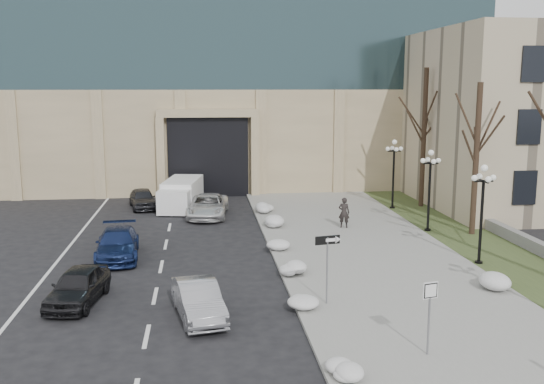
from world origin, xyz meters
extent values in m
cube|color=gray|center=(3.50, 14.00, 0.06)|extent=(9.00, 40.00, 0.12)
cube|color=gray|center=(-1.00, 14.00, 0.07)|extent=(0.30, 40.00, 0.14)
cube|color=#384824|center=(10.00, 14.00, 0.05)|extent=(4.00, 40.00, 0.10)
cube|color=slate|center=(12.00, 16.00, 0.35)|extent=(0.50, 30.00, 0.70)
cube|color=tan|center=(-2.00, 42.00, 4.00)|extent=(40.00, 20.00, 8.00)
cube|color=black|center=(-4.00, 33.00, 3.00)|extent=(6.00, 2.50, 6.00)
cube|color=tan|center=(-4.00, 31.60, 6.30)|extent=(7.50, 0.60, 0.60)
cube|color=tan|center=(-7.50, 31.60, 3.00)|extent=(0.60, 0.60, 6.00)
cube|color=tan|center=(-0.50, 31.60, 3.00)|extent=(0.60, 0.60, 6.00)
cube|color=black|center=(14.00, 19.00, 2.50)|extent=(1.40, 0.25, 2.00)
cube|color=black|center=(14.00, 19.00, 6.00)|extent=(1.40, 0.25, 2.00)
cube|color=black|center=(14.00, 19.00, 9.50)|extent=(1.40, 0.25, 2.00)
imported|color=black|center=(-9.37, 9.51, 0.70)|extent=(2.25, 4.29, 1.39)
imported|color=#999BA0|center=(-4.76, 7.50, 0.67)|extent=(2.15, 4.26, 1.34)
imported|color=navy|center=(-8.68, 15.75, 0.71)|extent=(2.33, 5.00, 1.41)
imported|color=silver|center=(-4.19, 24.65, 0.71)|extent=(2.92, 5.37, 1.43)
imported|color=#2D2D32|center=(-8.57, 27.96, 0.68)|extent=(2.35, 4.22, 1.36)
imported|color=black|center=(3.67, 20.24, 1.01)|extent=(0.76, 0.63, 1.79)
cube|color=white|center=(-5.85, 28.32, 0.96)|extent=(2.89, 5.08, 1.92)
cube|color=white|center=(-6.34, 25.48, 0.86)|extent=(2.24, 1.85, 1.53)
cylinder|color=black|center=(-7.25, 25.83, 0.34)|extent=(0.35, 0.70, 0.67)
cylinder|color=black|center=(-5.36, 25.51, 0.34)|extent=(0.35, 0.70, 0.67)
cylinder|color=black|center=(-6.55, 29.89, 0.34)|extent=(0.35, 0.70, 0.67)
cylinder|color=black|center=(-4.66, 29.57, 0.34)|extent=(0.35, 0.70, 0.67)
cylinder|color=slate|center=(0.10, 8.07, 1.36)|extent=(0.06, 0.06, 2.71)
cube|color=black|center=(0.10, 8.07, 2.61)|extent=(0.98, 0.23, 0.33)
cube|color=white|center=(0.26, 8.08, 2.61)|extent=(0.46, 0.10, 0.13)
cone|color=white|center=(0.51, 8.12, 2.61)|extent=(0.28, 0.31, 0.27)
cylinder|color=slate|center=(2.28, 3.34, 1.20)|extent=(0.07, 0.07, 2.40)
cube|color=white|center=(2.28, 3.34, 2.18)|extent=(0.52, 0.16, 0.52)
cube|color=black|center=(2.29, 3.31, 2.18)|extent=(0.45, 0.11, 0.46)
cube|color=white|center=(2.29, 3.31, 2.18)|extent=(0.39, 0.10, 0.39)
ellipsoid|color=silver|center=(-0.39, 2.29, 0.30)|extent=(1.10, 1.60, 0.36)
ellipsoid|color=silver|center=(-0.79, 7.34, 0.30)|extent=(1.10, 1.60, 0.36)
ellipsoid|color=silver|center=(-0.57, 11.82, 0.30)|extent=(1.10, 1.60, 0.36)
ellipsoid|color=silver|center=(-0.68, 15.72, 0.30)|extent=(1.10, 1.60, 0.36)
ellipsoid|color=silver|center=(-0.52, 20.97, 0.30)|extent=(1.10, 1.60, 0.36)
ellipsoid|color=silver|center=(-0.38, 24.82, 0.30)|extent=(1.10, 1.60, 0.36)
ellipsoid|color=silver|center=(7.40, 9.29, 0.30)|extent=(1.10, 1.60, 0.36)
cylinder|color=black|center=(8.30, 12.50, 0.10)|extent=(0.36, 0.36, 0.20)
cylinder|color=black|center=(8.30, 12.50, 2.00)|extent=(0.14, 0.14, 4.00)
cylinder|color=black|center=(8.30, 12.50, 4.00)|extent=(0.10, 0.90, 0.10)
cylinder|color=black|center=(8.30, 12.50, 4.00)|extent=(0.90, 0.10, 0.10)
sphere|color=silver|center=(8.30, 12.50, 4.60)|extent=(0.32, 0.32, 0.32)
sphere|color=silver|center=(8.75, 12.50, 4.15)|extent=(0.28, 0.28, 0.28)
sphere|color=silver|center=(7.85, 12.50, 4.15)|extent=(0.28, 0.28, 0.28)
sphere|color=silver|center=(8.30, 12.95, 4.15)|extent=(0.28, 0.28, 0.28)
sphere|color=silver|center=(8.30, 12.05, 4.15)|extent=(0.28, 0.28, 0.28)
cylinder|color=black|center=(8.30, 19.00, 0.10)|extent=(0.36, 0.36, 0.20)
cylinder|color=black|center=(8.30, 19.00, 2.00)|extent=(0.14, 0.14, 4.00)
cylinder|color=black|center=(8.30, 19.00, 4.00)|extent=(0.10, 0.90, 0.10)
cylinder|color=black|center=(8.30, 19.00, 4.00)|extent=(0.90, 0.10, 0.10)
sphere|color=silver|center=(8.30, 19.00, 4.60)|extent=(0.32, 0.32, 0.32)
sphere|color=silver|center=(8.75, 19.00, 4.15)|extent=(0.28, 0.28, 0.28)
sphere|color=silver|center=(7.85, 19.00, 4.15)|extent=(0.28, 0.28, 0.28)
sphere|color=silver|center=(8.30, 19.45, 4.15)|extent=(0.28, 0.28, 0.28)
sphere|color=silver|center=(8.30, 18.55, 4.15)|extent=(0.28, 0.28, 0.28)
cylinder|color=black|center=(8.30, 25.50, 0.10)|extent=(0.36, 0.36, 0.20)
cylinder|color=black|center=(8.30, 25.50, 2.00)|extent=(0.14, 0.14, 4.00)
cylinder|color=black|center=(8.30, 25.50, 4.00)|extent=(0.10, 0.90, 0.10)
cylinder|color=black|center=(8.30, 25.50, 4.00)|extent=(0.90, 0.10, 0.10)
sphere|color=silver|center=(8.30, 25.50, 4.60)|extent=(0.32, 0.32, 0.32)
sphere|color=silver|center=(8.75, 25.50, 4.15)|extent=(0.28, 0.28, 0.28)
sphere|color=silver|center=(7.85, 25.50, 4.15)|extent=(0.28, 0.28, 0.28)
sphere|color=silver|center=(8.30, 25.95, 4.15)|extent=(0.28, 0.28, 0.28)
sphere|color=silver|center=(8.30, 25.05, 4.15)|extent=(0.28, 0.28, 0.28)
cylinder|color=black|center=(10.50, 18.00, 4.25)|extent=(0.32, 0.32, 8.50)
cylinder|color=black|center=(10.50, 26.00, 4.75)|extent=(0.32, 0.32, 9.50)
camera|label=1|loc=(-4.57, -13.56, 8.33)|focal=40.00mm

